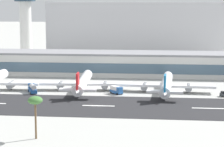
{
  "coord_description": "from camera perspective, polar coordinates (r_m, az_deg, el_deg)",
  "views": [
    {
      "loc": [
        23.65,
        -170.21,
        38.44
      ],
      "look_at": [
        1.4,
        39.94,
        6.17
      ],
      "focal_mm": 76.46,
      "sensor_mm": 36.0,
      "label": 1
    }
  ],
  "objects": [
    {
      "name": "service_baggage_tug_1",
      "position": [
        198.32,
        13.15,
        -2.42
      ],
      "size": [
        2.69,
        3.54,
        2.2
      ],
      "rotation": [
        0.0,
        0.0,
        5.04
      ],
      "color": "#2D3338",
      "rests_on": "ground_plane"
    },
    {
      "name": "terminal_building",
      "position": [
        249.17,
        2.23,
        1.19
      ],
      "size": [
        177.82,
        23.11,
        11.97
      ],
      "color": "silver",
      "rests_on": "ground_plane"
    },
    {
      "name": "runway_centreline_dash_5",
      "position": [
        175.84,
        11.48,
        -4.09
      ],
      "size": [
        12.0,
        1.2,
        0.01
      ],
      "primitive_type": "cube",
      "color": "white",
      "rests_on": "runway_strip"
    },
    {
      "name": "airliner_blue_tail_gate_2",
      "position": [
        202.7,
        6.52,
        -1.35
      ],
      "size": [
        41.44,
        49.92,
        10.41
      ],
      "rotation": [
        0.0,
        0.0,
        1.53
      ],
      "color": "silver",
      "rests_on": "ground_plane"
    },
    {
      "name": "service_box_truck_2",
      "position": [
        198.51,
        0.52,
        -1.96
      ],
      "size": [
        5.9,
        5.97,
        3.25
      ],
      "rotation": [
        0.0,
        0.0,
        5.48
      ],
      "color": "#23569E",
      "rests_on": "ground_plane"
    },
    {
      "name": "control_tower",
      "position": [
        308.18,
        -10.32,
        6.53
      ],
      "size": [
        14.44,
        14.44,
        45.07
      ],
      "color": "silver",
      "rests_on": "ground_plane"
    },
    {
      "name": "palm_tree_0",
      "position": [
        134.59,
        -9.17,
        -3.36
      ],
      "size": [
        4.13,
        4.13,
        12.2
      ],
      "color": "brown",
      "rests_on": "ground_plane"
    },
    {
      "name": "ground_plane",
      "position": [
        176.1,
        -1.82,
        -3.93
      ],
      "size": [
        1400.0,
        1400.0,
        0.0
      ],
      "primitive_type": "plane",
      "color": "#A8A8A3"
    },
    {
      "name": "runway_strip",
      "position": [
        176.62,
        -1.8,
        -3.88
      ],
      "size": [
        800.0,
        36.22,
        0.08
      ],
      "primitive_type": "cube",
      "color": "#262628",
      "rests_on": "ground_plane"
    },
    {
      "name": "service_fuel_truck_0",
      "position": [
        203.35,
        -9.5,
        -1.75
      ],
      "size": [
        5.9,
        8.81,
        3.95
      ],
      "rotation": [
        0.0,
        0.0,
        2.0
      ],
      "color": "#23569E",
      "rests_on": "ground_plane"
    },
    {
      "name": "airliner_red_tail_gate_1",
      "position": [
        206.22,
        -3.53,
        -1.14
      ],
      "size": [
        43.24,
        50.11,
        10.46
      ],
      "rotation": [
        0.0,
        0.0,
        1.63
      ],
      "color": "white",
      "rests_on": "ground_plane"
    },
    {
      "name": "runway_centreline_dash_4",
      "position": [
        176.53,
        -1.62,
        -3.87
      ],
      "size": [
        12.0,
        1.2,
        0.01
      ],
      "primitive_type": "cube",
      "color": "white",
      "rests_on": "runway_strip"
    },
    {
      "name": "distant_hotel_block",
      "position": [
        346.06,
        2.78,
        5.43
      ],
      "size": [
        122.19,
        39.59,
        37.77
      ],
      "primitive_type": "cube",
      "color": "#BCBCC1",
      "rests_on": "ground_plane"
    }
  ]
}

